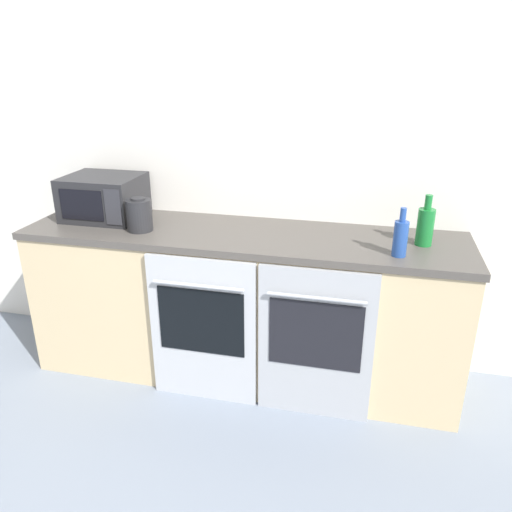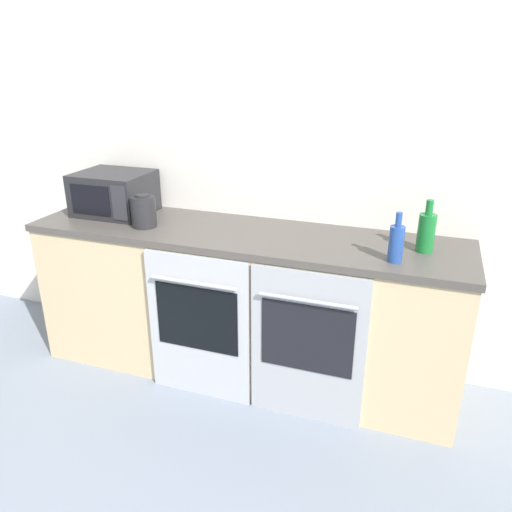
% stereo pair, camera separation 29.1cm
% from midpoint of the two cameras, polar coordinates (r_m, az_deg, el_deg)
% --- Properties ---
extents(wall_back, '(10.00, 0.06, 2.60)m').
position_cam_midpoint_polar(wall_back, '(3.10, -2.82, 11.10)').
color(wall_back, silver).
rests_on(wall_back, ground_plane).
extents(counter_back, '(2.57, 0.64, 0.93)m').
position_cam_midpoint_polar(counter_back, '(3.06, -4.27, -5.58)').
color(counter_back, '#D1B789').
rests_on(counter_back, ground_plane).
extents(oven_left, '(0.62, 0.06, 0.88)m').
position_cam_midpoint_polar(oven_left, '(2.85, -9.08, -8.45)').
color(oven_left, '#B7BABF').
rests_on(oven_left, ground_plane).
extents(oven_right, '(0.62, 0.06, 0.88)m').
position_cam_midpoint_polar(oven_right, '(2.70, 3.67, -10.11)').
color(oven_right, '#A8AAAF').
rests_on(oven_right, ground_plane).
extents(microwave, '(0.45, 0.39, 0.27)m').
position_cam_midpoint_polar(microwave, '(3.29, -19.44, 6.33)').
color(microwave, '#232326').
rests_on(microwave, counter_back).
extents(bottle_blue, '(0.07, 0.07, 0.25)m').
position_cam_midpoint_polar(bottle_blue, '(2.56, 13.11, 2.03)').
color(bottle_blue, '#234793').
rests_on(bottle_blue, counter_back).
extents(bottle_green, '(0.09, 0.09, 0.28)m').
position_cam_midpoint_polar(bottle_green, '(2.75, 15.96, 3.31)').
color(bottle_green, '#19722D').
rests_on(bottle_green, counter_back).
extents(kettle, '(0.15, 0.15, 0.20)m').
position_cam_midpoint_polar(kettle, '(2.99, -15.95, 4.50)').
color(kettle, '#232326').
rests_on(kettle, counter_back).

